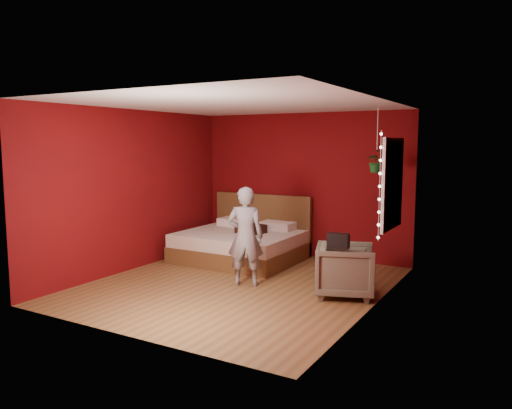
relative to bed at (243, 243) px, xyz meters
name	(u,v)px	position (x,y,z in m)	size (l,w,h in m)	color
floor	(238,285)	(0.80, -1.44, -0.29)	(4.50, 4.50, 0.00)	brown
room_walls	(238,170)	(0.80, -1.44, 1.39)	(4.04, 4.54, 2.62)	#630A0B
window	(392,184)	(2.77, -0.54, 1.21)	(0.05, 0.97, 1.27)	white
fairy_lights	(380,186)	(2.74, -1.07, 1.21)	(0.04, 0.04, 1.45)	silver
bed	(243,243)	(0.00, 0.00, 0.00)	(2.00, 1.70, 1.10)	brown
person	(245,236)	(0.90, -1.39, 0.44)	(0.53, 0.35, 1.45)	gray
armchair	(345,270)	(2.33, -1.16, 0.07)	(0.75, 0.78, 0.71)	#676551
handbag	(338,241)	(2.33, -1.43, 0.52)	(0.27, 0.14, 0.20)	black
throw_pillow	(251,229)	(0.21, -0.07, 0.29)	(0.41, 0.41, 0.15)	#331911
hanging_plant	(377,161)	(2.39, -0.04, 1.50)	(0.39, 0.37, 0.98)	silver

